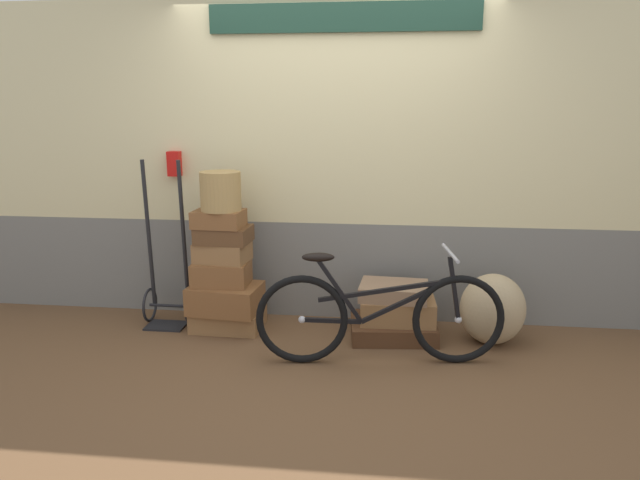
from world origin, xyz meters
The scene contains 15 objects.
ground centered at (0.00, 0.00, -0.03)m, with size 10.11×5.20×0.06m, color brown.
station_building centered at (0.01, 0.85, 1.28)m, with size 8.11×0.74×2.55m.
suitcase_0 centered at (-0.81, 0.41, 0.08)m, with size 0.54×0.40×0.16m, color olive.
suitcase_1 centered at (-0.81, 0.36, 0.26)m, with size 0.54×0.39×0.21m, color brown.
suitcase_2 centered at (-0.84, 0.39, 0.46)m, with size 0.43×0.32×0.18m, color brown.
suitcase_3 centered at (-0.83, 0.41, 0.63)m, with size 0.40×0.29×0.15m, color olive.
suitcase_4 centered at (-0.82, 0.41, 0.77)m, with size 0.40×0.30×0.13m, color brown.
suitcase_5 centered at (-0.85, 0.39, 0.90)m, with size 0.37×0.28×0.13m, color brown.
suitcase_6 centered at (0.50, 0.39, 0.06)m, with size 0.64×0.51×0.13m, color #4C2D19.
suitcase_7 centered at (0.53, 0.40, 0.22)m, with size 0.56×0.40×0.18m, color olive.
suitcase_8 centered at (0.50, 0.39, 0.37)m, with size 0.51×0.38×0.11m, color #937051.
wicker_basket centered at (-0.82, 0.39, 1.11)m, with size 0.31×0.31×0.30m, color #A8844C.
luggage_trolley centered at (-1.31, 0.47, 0.32)m, with size 0.37×0.36×1.33m.
burlap_sack centered at (1.23, 0.34, 0.27)m, with size 0.48×0.41×0.54m, color tan.
bicycle centered at (0.40, -0.10, 0.34)m, with size 1.70×0.46×0.80m.
Camera 1 is at (0.44, -3.94, 1.77)m, focal length 33.22 mm.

